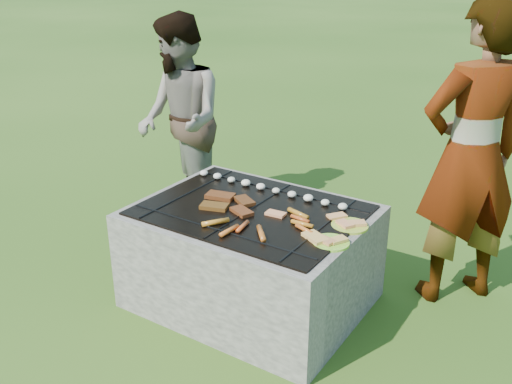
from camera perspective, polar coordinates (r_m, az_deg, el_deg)
lawn at (r=3.56m, az=-0.45°, el=-10.73°), size 60.00×60.00×0.00m
fire_pit at (r=3.41m, az=-0.46°, el=-6.77°), size 1.30×1.00×0.62m
mushrooms at (r=3.49m, az=1.37°, el=0.33°), size 1.05×0.06×0.04m
pork_slabs at (r=3.32m, az=-2.87°, el=-1.06°), size 0.40×0.30×0.02m
sausages at (r=3.05m, az=0.89°, el=-3.28°), size 0.56×0.49×0.03m
bread_on_grate at (r=3.06m, az=5.36°, el=-3.38°), size 0.46×0.43×0.02m
plate_far at (r=3.11m, az=9.38°, el=-3.29°), size 0.25×0.25×0.03m
plate_near at (r=2.93m, az=7.50°, el=-4.97°), size 0.23×0.23×0.03m
cook at (r=3.45m, az=20.73°, el=3.37°), size 0.76×0.78×1.81m
bystander at (r=4.38m, az=-7.59°, el=7.05°), size 0.98×0.94×1.59m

